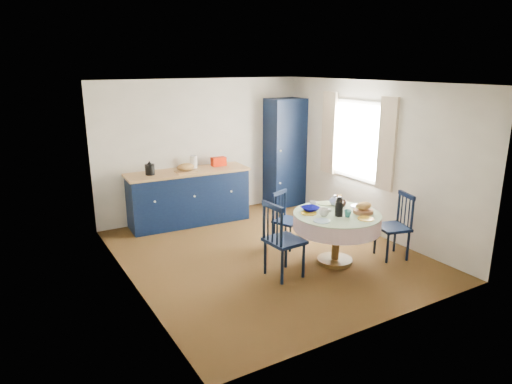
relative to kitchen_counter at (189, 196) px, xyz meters
The scene contains 17 objects.
floor 2.01m from the kitchen_counter, 76.52° to the right, with size 4.50×4.50×0.00m, color black.
ceiling 2.80m from the kitchen_counter, 76.52° to the right, with size 4.50×4.50×0.00m, color white.
wall_back 0.95m from the kitchen_counter, 37.52° to the left, with size 4.00×0.02×2.50m, color silver.
wall_left 2.56m from the kitchen_counter, 129.10° to the right, with size 0.02×4.50×2.50m, color silver.
wall_right 3.20m from the kitchen_counter, 37.74° to the right, with size 0.02×4.50×2.50m, color silver.
window 3.07m from the kitchen_counter, 33.60° to the right, with size 0.10×1.74×1.45m.
kitchen_counter is the anchor object (origin of this frame).
pantry_cabinet 2.19m from the kitchen_counter, ahead, with size 0.74×0.54×2.11m.
dining_table 2.88m from the kitchen_counter, 66.42° to the right, with size 1.22×1.22×1.02m.
chair_left 2.64m from the kitchen_counter, 85.02° to the right, with size 0.47×0.49×1.04m.
chair_far 1.98m from the kitchen_counter, 63.63° to the right, with size 0.50×0.49×0.87m.
chair_right 3.55m from the kitchen_counter, 55.53° to the right, with size 0.51×0.53×0.96m.
mug_a 2.81m from the kitchen_counter, 71.02° to the right, with size 0.14×0.14×0.11m, color silver.
mug_b 3.08m from the kitchen_counter, 67.66° to the right, with size 0.10×0.10×0.10m, color #276D6B.
mug_c 2.83m from the kitchen_counter, 60.43° to the right, with size 0.13×0.13×0.10m, color black.
mug_d 2.49m from the kitchen_counter, 65.56° to the right, with size 0.10×0.10×0.09m, color silver.
cobalt_bowl 2.54m from the kitchen_counter, 69.63° to the right, with size 0.25×0.25×0.06m, color #04056A.
Camera 1 is at (-3.35, -5.37, 2.75)m, focal length 32.00 mm.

